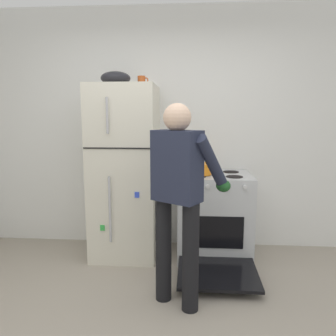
# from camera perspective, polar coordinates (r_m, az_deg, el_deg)

# --- Properties ---
(kitchen_wall_back) EXTENTS (6.00, 0.10, 2.70)m
(kitchen_wall_back) POSITION_cam_1_polar(r_m,az_deg,el_deg) (3.79, 0.45, 6.74)
(kitchen_wall_back) COLOR white
(kitchen_wall_back) RESTS_ON ground
(refrigerator) EXTENTS (0.68, 0.72, 1.82)m
(refrigerator) POSITION_cam_1_polar(r_m,az_deg,el_deg) (3.52, -7.48, -0.73)
(refrigerator) COLOR silver
(refrigerator) RESTS_ON ground
(stove_range) EXTENTS (0.76, 1.22, 0.91)m
(stove_range) POSITION_cam_1_polar(r_m,az_deg,el_deg) (3.55, 8.07, -8.44)
(stove_range) COLOR silver
(stove_range) RESTS_ON ground
(person_cook) EXTENTS (0.66, 0.70, 1.60)m
(person_cook) POSITION_cam_1_polar(r_m,az_deg,el_deg) (2.53, 2.03, -3.51)
(person_cook) COLOR black
(person_cook) RESTS_ON ground
(red_pot) EXTENTS (0.34, 0.24, 0.12)m
(red_pot) POSITION_cam_1_polar(r_m,az_deg,el_deg) (3.39, 5.60, -0.13)
(red_pot) COLOR orange
(red_pot) RESTS_ON stove_range
(coffee_mug) EXTENTS (0.11, 0.08, 0.10)m
(coffee_mug) POSITION_cam_1_polar(r_m,az_deg,el_deg) (3.51, -4.61, 14.98)
(coffee_mug) COLOR #B24C1E
(coffee_mug) RESTS_ON refrigerator
(mixing_bowl) EXTENTS (0.30, 0.30, 0.14)m
(mixing_bowl) POSITION_cam_1_polar(r_m,az_deg,el_deg) (3.51, -9.14, 15.23)
(mixing_bowl) COLOR black
(mixing_bowl) RESTS_ON refrigerator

